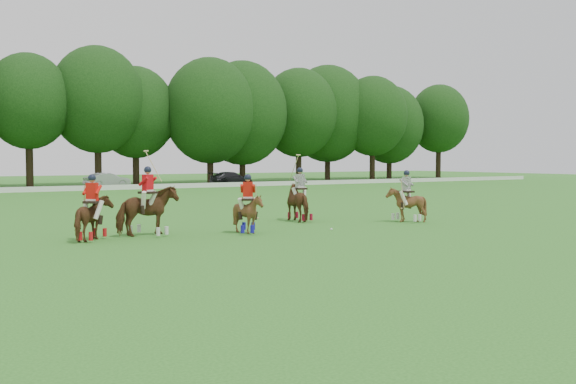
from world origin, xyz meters
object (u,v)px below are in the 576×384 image
car_mid (107,180)px  polo_red_a (93,217)px  polo_red_b (148,211)px  polo_red_c (248,213)px  car_right (232,178)px  polo_ball (331,229)px  polo_stripe_b (406,204)px  polo_stripe_a (300,202)px

car_mid → polo_red_a: 40.37m
polo_red_b → polo_red_c: size_ratio=1.38×
car_right → polo_ball: size_ratio=51.92×
car_right → car_mid: bearing=88.2°
polo_red_b → car_mid: bearing=75.9°
car_mid → polo_red_a: size_ratio=1.91×
polo_stripe_b → polo_red_a: bearing=176.4°
polo_red_b → polo_stripe_b: size_ratio=1.34×
car_mid → polo_red_b: size_ratio=1.41×
polo_red_b → polo_stripe_a: (7.54, 1.73, -0.05)m
polo_stripe_a → car_right: bearing=67.5°
car_right → polo_stripe_b: 41.14m
polo_red_a → polo_stripe_a: (9.56, 1.97, 0.06)m
polo_red_b → polo_red_a: bearing=-173.3°
car_mid → polo_red_b: polo_red_b is taller
polo_ball → polo_red_b: bearing=163.5°
car_right → polo_stripe_a: bearing=155.6°
polo_ball → polo_stripe_b: bearing=10.8°
car_mid → polo_red_c: size_ratio=1.95×
car_right → polo_stripe_b: bearing=161.9°
car_mid → car_right: car_mid is taller
car_mid → polo_red_c: polo_red_c is taller
polo_stripe_a → polo_stripe_b: bearing=-37.4°
car_right → polo_red_a: (-24.77, -38.65, 0.12)m
car_mid → polo_red_a: bearing=149.5°
car_right → polo_red_b: (-22.75, -38.41, 0.23)m
car_right → polo_stripe_b: polo_stripe_b is taller
polo_red_a → polo_red_c: bearing=-9.7°
polo_red_a → polo_red_b: size_ratio=0.74×
polo_stripe_a → polo_red_a: bearing=-168.4°
car_mid → car_right: bearing=-103.7°
polo_stripe_a → polo_ball: size_ratio=32.16×
polo_ball → car_mid: bearing=85.7°
polo_red_a → polo_ball: (8.60, -1.71, -0.75)m
polo_stripe_a → polo_stripe_b: (3.67, -2.80, -0.06)m
polo_ball → polo_red_a: bearing=168.7°
car_mid → polo_ball: 40.49m
car_mid → polo_ball: (-3.07, -40.36, -0.66)m
polo_stripe_b → polo_ball: (-4.62, -0.88, -0.75)m
polo_red_b → polo_red_c: (3.39, -1.16, -0.14)m
polo_red_c → polo_ball: size_ratio=24.18×
car_right → polo_stripe_b: (-11.54, -39.48, 0.12)m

